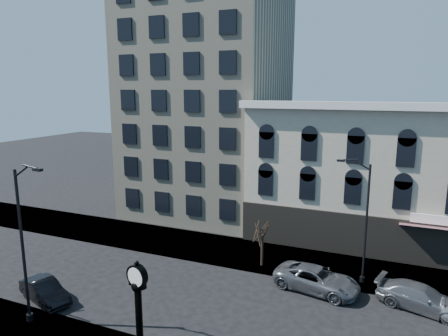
% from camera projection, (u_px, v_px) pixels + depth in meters
% --- Properties ---
extents(ground, '(160.00, 160.00, 0.00)m').
position_uv_depth(ground, '(174.00, 294.00, 26.69)').
color(ground, black).
rests_on(ground, ground).
extents(sidewalk_far, '(160.00, 6.00, 0.12)m').
position_uv_depth(sidewalk_far, '(220.00, 249.00, 33.92)').
color(sidewalk_far, '#99968B').
rests_on(sidewalk_far, ground).
extents(cream_tower, '(15.90, 15.40, 42.50)m').
position_uv_depth(cream_tower, '(207.00, 33.00, 42.35)').
color(cream_tower, beige).
rests_on(cream_tower, ground).
extents(victorian_row, '(22.60, 11.19, 12.50)m').
position_uv_depth(victorian_row, '(379.00, 175.00, 35.39)').
color(victorian_row, beige).
rests_on(victorian_row, ground).
extents(street_clock, '(1.20, 1.20, 5.28)m').
position_uv_depth(street_clock, '(139.00, 316.00, 19.56)').
color(street_clock, black).
rests_on(street_clock, sidewalk_near).
extents(street_lamp_near, '(2.48, 0.52, 9.58)m').
position_uv_depth(street_lamp_near, '(26.00, 203.00, 21.65)').
color(street_lamp_near, black).
rests_on(street_lamp_near, sidewalk_near).
extents(street_lamp_far, '(2.31, 0.47, 8.91)m').
position_uv_depth(street_lamp_far, '(359.00, 188.00, 26.97)').
color(street_lamp_far, black).
rests_on(street_lamp_far, sidewalk_far).
extents(bare_tree_far, '(2.32, 2.32, 3.99)m').
position_uv_depth(bare_tree_far, '(262.00, 228.00, 30.17)').
color(bare_tree_far, '#2F2217').
rests_on(bare_tree_far, sidewalk_far).
extents(car_near_b, '(4.54, 2.74, 1.41)m').
position_uv_depth(car_near_b, '(45.00, 291.00, 25.63)').
color(car_near_b, black).
rests_on(car_near_b, ground).
extents(car_far_a, '(6.12, 3.66, 1.59)m').
position_uv_depth(car_far_a, '(317.00, 279.00, 26.99)').
color(car_far_a, '#595B60').
rests_on(car_far_a, ground).
extents(car_far_b, '(5.65, 3.43, 1.53)m').
position_uv_depth(car_far_b, '(421.00, 298.00, 24.67)').
color(car_far_b, '#595B60').
rests_on(car_far_b, ground).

